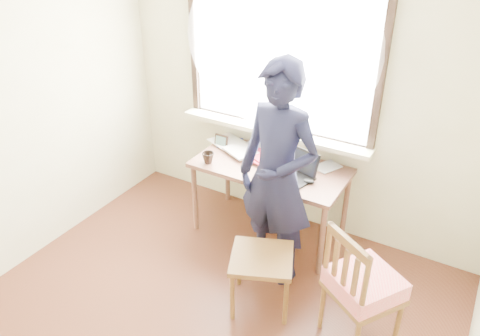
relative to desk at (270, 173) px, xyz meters
The scene contains 13 objects.
room_shell 1.74m from the desk, 87.71° to the right, with size 3.52×4.02×2.61m.
desk is the anchor object (origin of this frame).
laptop 0.30m from the desk, ahead, with size 0.37×0.33×0.22m.
mug_white 0.22m from the desk, 117.83° to the left, with size 0.12×0.12×0.09m, color white.
mug_dark 0.57m from the desk, 155.87° to the right, with size 0.11×0.11×0.10m, color black.
mouse 0.43m from the desk, 13.87° to the right, with size 0.09×0.06×0.04m, color black.
desk_clutter 0.40m from the desk, 154.61° to the left, with size 0.76×0.50×0.05m.
book_a 0.47m from the desk, 147.65° to the left, with size 0.21×0.28×0.03m, color white.
book_b 0.46m from the desk, 34.71° to the left, with size 0.16×0.22×0.02m, color white.
picture_frame 0.60m from the desk, behind, with size 0.14×0.02×0.11m.
work_chair 0.94m from the desk, 66.51° to the right, with size 0.59×0.58×0.47m.
side_chair 1.37m from the desk, 35.55° to the right, with size 0.60×0.59×0.95m.
person 0.58m from the desk, 57.80° to the right, with size 0.67×0.44×1.84m, color black.
Camera 1 is at (1.49, -1.60, 2.74)m, focal length 35.00 mm.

